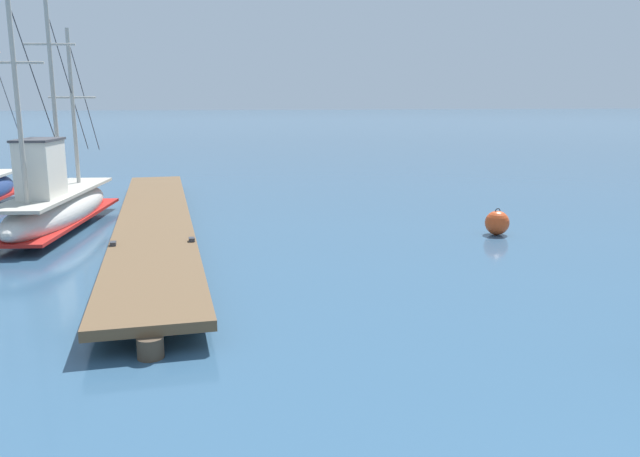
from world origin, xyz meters
TOP-DOWN VIEW (x-y plane):
  - floating_dock at (-4.99, 15.67)m, footprint 2.58×17.20m
  - fishing_boat_2 at (-7.53, 16.45)m, footprint 2.39×7.49m
  - mooring_buoy at (3.65, 13.61)m, footprint 0.62×0.62m

SIDE VIEW (x-z plane):
  - mooring_buoy at x=3.65m, z-range -0.04..0.66m
  - floating_dock at x=-4.99m, z-range 0.10..0.63m
  - fishing_boat_2 at x=-7.53m, z-range -2.27..3.69m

